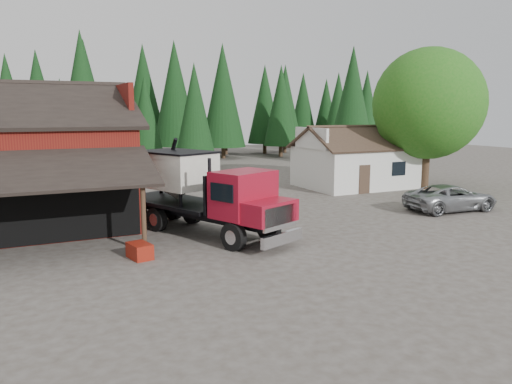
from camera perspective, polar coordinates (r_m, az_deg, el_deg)
name	(u,v)px	position (r m, az deg, el deg)	size (l,w,h in m)	color
ground	(290,248)	(21.03, 3.89, -6.40)	(120.00, 120.00, 0.00)	#453E36
farmhouse	(356,165)	(38.49, 11.36, 3.08)	(8.60, 6.42, 4.65)	silver
deciduous_tree	(429,108)	(38.60, 19.13, 9.09)	(8.00, 8.00, 10.20)	#382619
conifer_backdrop	(114,160)	(60.72, -15.93, 3.51)	(76.00, 16.00, 16.00)	black
near_pine_b	(195,109)	(50.24, -7.02, 9.41)	(3.96, 3.96, 10.40)	#382619
near_pine_c	(352,99)	(54.11, 10.95, 10.35)	(4.84, 4.84, 12.40)	#382619
near_pine_d	(83,93)	(52.01, -19.20, 10.62)	(5.28, 5.28, 13.40)	#382619
feed_truck	(200,190)	(23.19, -6.38, 0.21)	(6.16, 9.93, 4.38)	black
silver_car	(451,198)	(30.72, 21.38, -0.61)	(2.50, 5.41, 1.50)	#999CA0
equip_box	(140,251)	(19.98, -13.15, -6.57)	(0.70, 1.10, 0.60)	maroon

